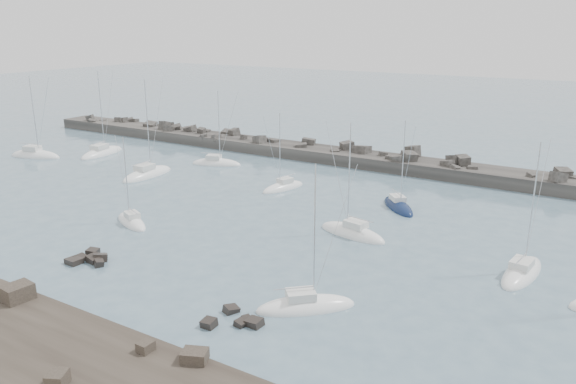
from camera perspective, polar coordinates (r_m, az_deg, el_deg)
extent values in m
plane|color=slate|center=(58.18, -9.91, -4.74)|extent=(400.00, 400.00, 0.00)
cube|color=#2D251E|center=(49.13, -25.77, -9.17)|extent=(1.99, 2.34, 1.27)
cube|color=#2D251E|center=(37.75, -9.45, -16.11)|extent=(1.98, 1.79, 0.76)
cube|color=#2D251E|center=(37.69, -22.37, -17.18)|extent=(1.52, 1.59, 0.93)
cube|color=#2D251E|center=(39.41, -14.26, -14.97)|extent=(0.90, 1.05, 0.67)
cube|color=black|center=(55.05, -18.55, -6.44)|extent=(1.66, 1.81, 1.30)
cube|color=black|center=(54.89, -19.07, -6.50)|extent=(1.44, 1.31, 1.00)
cube|color=black|center=(53.79, -18.65, -6.91)|extent=(1.12, 1.06, 0.90)
cube|color=black|center=(55.79, -20.31, -6.48)|extent=(1.11, 1.12, 0.99)
cube|color=black|center=(56.74, -19.22, -5.87)|extent=(1.35, 1.32, 0.85)
cube|color=black|center=(55.32, -20.88, -6.82)|extent=(1.48, 1.31, 1.08)
cube|color=black|center=(41.95, -4.81, -13.17)|extent=(0.93, 0.88, 0.61)
cube|color=black|center=(41.90, -3.43, -13.21)|extent=(1.26, 1.11, 0.88)
cube|color=black|center=(42.04, -8.04, -13.08)|extent=(1.04, 1.05, 0.76)
cube|color=black|center=(43.87, -5.82, -11.98)|extent=(1.38, 1.41, 1.15)
cube|color=black|center=(42.79, -4.26, -12.82)|extent=(0.85, 0.83, 0.71)
cube|color=#312E2B|center=(92.10, 2.15, 3.66)|extent=(115.00, 6.00, 3.20)
cube|color=#312E2B|center=(106.42, -9.81, 6.32)|extent=(1.88, 1.74, 1.72)
cube|color=#312E2B|center=(123.14, -18.26, 6.80)|extent=(1.08, 1.23, 0.92)
cube|color=#312E2B|center=(81.39, 16.67, 2.25)|extent=(2.03, 1.93, 1.39)
cube|color=#312E2B|center=(106.87, -10.18, 6.24)|extent=(1.86, 1.94, 1.43)
cube|color=#312E2B|center=(83.92, 12.16, 3.37)|extent=(2.97, 2.78, 2.22)
cube|color=#312E2B|center=(123.57, -19.45, 7.08)|extent=(2.19, 2.14, 1.66)
cube|color=#312E2B|center=(101.77, -5.52, 6.06)|extent=(1.95, 2.15, 1.70)
cube|color=#312E2B|center=(88.68, 4.78, 4.12)|extent=(1.73, 1.72, 0.98)
cube|color=#312E2B|center=(111.13, -11.93, 6.58)|extent=(2.25, 2.15, 1.74)
cube|color=#312E2B|center=(119.57, -16.23, 7.01)|extent=(1.58, 1.49, 1.36)
cube|color=#312E2B|center=(120.66, -16.92, 7.03)|extent=(1.86, 1.97, 1.32)
cube|color=#312E2B|center=(93.54, 2.11, 5.08)|extent=(2.65, 2.42, 1.57)
cube|color=#312E2B|center=(82.38, 15.91, 2.79)|extent=(2.24, 2.06, 1.27)
cube|color=#312E2B|center=(101.11, -8.55, 5.55)|extent=(1.66, 1.51, 1.25)
cube|color=#312E2B|center=(119.80, -15.70, 6.99)|extent=(1.66, 1.90, 1.49)
cube|color=#312E2B|center=(121.50, -16.81, 7.02)|extent=(1.50, 1.35, 1.06)
cube|color=#312E2B|center=(82.01, 26.69, 1.19)|extent=(1.87, 1.57, 1.31)
cube|color=#312E2B|center=(107.77, -12.00, 6.27)|extent=(2.33, 2.37, 2.10)
cube|color=#312E2B|center=(90.23, 6.05, 4.49)|extent=(3.20, 3.12, 2.30)
cube|color=#312E2B|center=(82.13, 26.12, 1.69)|extent=(2.65, 2.61, 1.64)
cube|color=#312E2B|center=(108.91, -11.25, 6.38)|extent=(2.28, 2.41, 1.93)
cube|color=#312E2B|center=(91.70, 1.35, 4.57)|extent=(2.49, 2.39, 1.40)
cube|color=#312E2B|center=(80.16, 23.47, 1.52)|extent=(1.45, 1.34, 0.95)
cube|color=#312E2B|center=(95.67, -1.46, 5.09)|extent=(2.11, 2.07, 1.29)
cube|color=#312E2B|center=(94.94, -2.89, 5.15)|extent=(2.46, 2.47, 2.48)
cube|color=#312E2B|center=(105.61, -8.33, 6.05)|extent=(1.52, 1.70, 1.07)
cube|color=#312E2B|center=(109.70, -12.44, 6.52)|extent=(1.76, 2.31, 2.40)
cube|color=#312E2B|center=(83.24, 17.33, 2.98)|extent=(2.44, 2.60, 1.89)
cube|color=#312E2B|center=(79.14, 25.74, 1.33)|extent=(2.33, 2.53, 1.91)
cube|color=#312E2B|center=(86.57, 9.61, 3.72)|extent=(1.63, 1.65, 1.25)
cube|color=#312E2B|center=(87.00, 12.57, 4.06)|extent=(2.49, 2.21, 1.97)
cube|color=#312E2B|center=(122.06, -19.28, 6.78)|extent=(1.92, 1.71, 1.30)
cube|color=#312E2B|center=(104.39, -8.78, 6.14)|extent=(1.51, 1.44, 1.45)
cube|color=#312E2B|center=(119.59, -15.26, 6.97)|extent=(1.49, 1.27, 1.20)
cube|color=#312E2B|center=(98.10, -4.53, 5.57)|extent=(1.14, 1.10, 0.98)
cube|color=#312E2B|center=(88.31, 7.49, 4.24)|extent=(2.94, 2.58, 1.82)
cube|color=#312E2B|center=(84.60, 10.32, 3.38)|extent=(1.27, 1.26, 0.96)
cube|color=#312E2B|center=(83.96, 16.55, 3.11)|extent=(2.47, 2.48, 2.10)
cube|color=#312E2B|center=(113.52, -13.79, 6.59)|extent=(2.62, 2.53, 1.72)
cube|color=#312E2B|center=(83.61, 11.14, 3.20)|extent=(1.77, 1.72, 1.75)
cube|color=#312E2B|center=(104.04, -6.27, 5.94)|extent=(1.92, 2.19, 1.71)
cube|color=#312E2B|center=(81.81, 18.26, 2.14)|extent=(1.64, 1.42, 1.30)
cube|color=#312E2B|center=(99.48, -7.27, 5.45)|extent=(1.90, 1.98, 1.60)
ellipsoid|color=white|center=(101.25, -24.26, 3.29)|extent=(9.37, 5.25, 2.39)
cube|color=silver|center=(101.24, -24.55, 4.07)|extent=(2.92, 2.45, 0.79)
cylinder|color=silver|center=(99.57, -24.42, 7.22)|extent=(0.14, 0.14, 12.08)
cylinder|color=silver|center=(101.49, -24.88, 4.49)|extent=(3.46, 1.15, 0.11)
ellipsoid|color=white|center=(99.23, -18.36, 3.68)|extent=(4.14, 9.70, 2.33)
cube|color=silver|center=(98.61, -18.61, 4.38)|extent=(2.23, 2.86, 0.73)
cylinder|color=silver|center=(98.48, -18.46, 7.93)|extent=(0.12, 0.12, 12.69)
cylinder|color=silver|center=(98.00, -18.90, 4.69)|extent=(0.60, 3.74, 0.10)
ellipsoid|color=white|center=(83.27, -14.08, 1.63)|extent=(3.10, 9.39, 2.35)
cube|color=silver|center=(82.61, -14.37, 2.47)|extent=(1.94, 2.65, 0.74)
cylinder|color=silver|center=(82.25, -14.08, 6.66)|extent=(0.13, 0.13, 12.59)
cylinder|color=silver|center=(82.00, -14.72, 2.84)|extent=(0.19, 3.73, 0.11)
ellipsoid|color=white|center=(87.98, -7.28, 2.80)|extent=(8.15, 5.03, 1.98)
cube|color=silver|center=(87.83, -7.55, 3.55)|extent=(2.60, 2.25, 0.63)
cylinder|color=silver|center=(86.53, -7.03, 6.71)|extent=(0.11, 0.11, 10.53)
cylinder|color=silver|center=(87.87, -7.90, 3.93)|extent=(2.95, 1.19, 0.09)
ellipsoid|color=white|center=(64.00, -15.59, -3.06)|extent=(6.73, 4.42, 1.78)
cube|color=silver|center=(63.37, -15.56, -2.24)|extent=(2.18, 1.92, 0.61)
cylinder|color=silver|center=(62.98, -16.11, 1.47)|extent=(0.10, 0.10, 8.73)
cylinder|color=silver|center=(62.79, -15.46, -1.86)|extent=(2.41, 1.11, 0.09)
ellipsoid|color=white|center=(74.43, -0.50, 0.36)|extent=(3.94, 7.22, 1.82)
cube|color=silver|center=(74.36, -0.30, 1.20)|extent=(1.87, 2.24, 0.60)
cylinder|color=silver|center=(72.72, -0.83, 4.38)|extent=(0.10, 0.10, 9.32)
cylinder|color=silver|center=(74.53, -0.03, 1.68)|extent=(0.84, 2.68, 0.09)
ellipsoid|color=white|center=(44.14, 1.81, -11.69)|extent=(7.42, 7.04, 2.00)
cube|color=silver|center=(43.52, 1.31, -10.39)|extent=(2.68, 2.64, 0.64)
cylinder|color=silver|center=(41.70, 2.72, -4.19)|extent=(0.11, 0.11, 10.55)
cylinder|color=silver|center=(43.15, 0.60, -9.74)|extent=(2.38, 2.17, 0.09)
ellipsoid|color=#0F1E41|center=(68.03, 11.14, -1.56)|extent=(6.52, 6.84, 1.87)
cube|color=silver|center=(68.02, 11.08, -0.59)|extent=(2.44, 2.48, 0.61)
cylinder|color=silver|center=(65.98, 11.60, 2.96)|extent=(0.10, 0.10, 9.75)
cylinder|color=silver|center=(68.30, 10.95, -0.01)|extent=(2.01, 2.19, 0.09)
ellipsoid|color=white|center=(58.77, 6.54, -4.31)|extent=(8.25, 3.92, 2.14)
cube|color=silver|center=(58.12, 6.90, -3.24)|extent=(2.48, 1.99, 0.72)
cylinder|color=silver|center=(57.19, 6.24, 1.70)|extent=(0.12, 0.12, 10.70)
cylinder|color=silver|center=(57.59, 7.37, -2.74)|extent=(3.13, 0.70, 0.10)
ellipsoid|color=white|center=(53.59, 22.64, -7.72)|extent=(3.41, 8.24, 2.02)
cube|color=silver|center=(52.77, 22.66, -6.70)|extent=(1.87, 2.42, 0.64)
cylinder|color=silver|center=(52.05, 23.61, -1.16)|extent=(0.11, 0.11, 10.80)
cylinder|color=silver|center=(52.05, 22.56, -6.30)|extent=(0.47, 3.19, 0.09)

